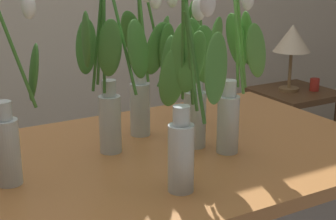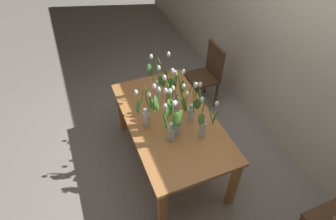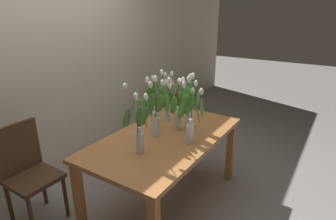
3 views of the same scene
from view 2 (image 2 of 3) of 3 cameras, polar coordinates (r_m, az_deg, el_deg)
ground_plane at (r=3.51m, az=0.45°, el=-10.35°), size 18.00×18.00×0.00m
room_wall_rear at (r=3.33m, az=25.69°, el=12.73°), size 9.00×0.10×2.70m
dining_table at (r=3.01m, az=0.52°, el=-3.05°), size 1.60×0.90×0.74m
tulip_vase_0 at (r=2.77m, az=4.90°, el=0.51°), size 0.16×0.23×0.58m
tulip_vase_1 at (r=3.07m, az=-2.02°, el=5.60°), size 0.20×0.26×0.58m
tulip_vase_2 at (r=2.57m, az=0.85°, el=-3.36°), size 0.14×0.20×0.56m
tulip_vase_3 at (r=2.70m, az=-4.04°, el=-0.19°), size 0.13×0.26×0.59m
tulip_vase_4 at (r=2.67m, az=7.44°, el=-2.98°), size 0.14×0.21×0.54m
tulip_vase_5 at (r=2.83m, az=1.38°, el=2.69°), size 0.19×0.25×0.59m
tulip_vase_6 at (r=2.66m, az=1.54°, el=-1.05°), size 0.19×0.25×0.55m
dining_chair at (r=3.98m, az=8.07°, el=7.65°), size 0.40×0.40×0.93m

